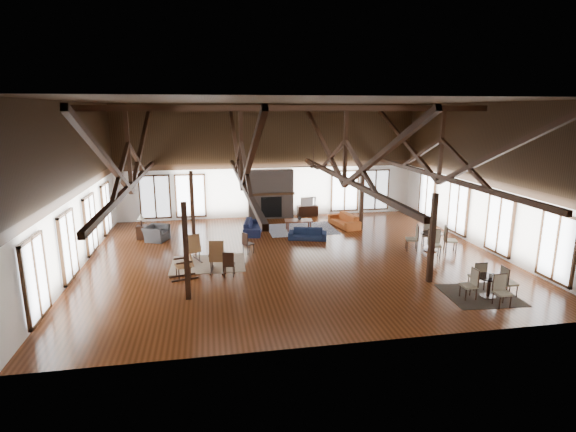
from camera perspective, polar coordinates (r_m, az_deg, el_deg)
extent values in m
plane|color=#602C14|center=(18.00, 0.77, -5.11)|extent=(16.00, 16.00, 0.00)
cube|color=black|center=(17.07, 0.83, 14.36)|extent=(16.00, 14.00, 0.02)
cube|color=white|center=(24.13, -2.39, 6.92)|extent=(16.00, 0.02, 6.00)
cube|color=white|center=(10.63, 8.00, -1.48)|extent=(16.00, 0.02, 6.00)
cube|color=white|center=(17.62, -25.71, 3.22)|extent=(0.02, 14.00, 6.00)
cube|color=white|center=(20.37, 23.56, 4.63)|extent=(0.02, 14.00, 6.00)
cube|color=black|center=(17.07, 0.83, 13.53)|extent=(15.60, 0.18, 0.22)
cube|color=black|center=(17.18, -19.29, 3.74)|extent=(0.16, 13.70, 0.18)
cube|color=black|center=(17.03, -19.64, 8.22)|extent=(0.14, 0.14, 2.70)
cube|color=black|center=(20.49, -18.07, 8.72)|extent=(0.15, 7.07, 3.12)
cube|color=black|center=(13.61, -21.90, 6.40)|extent=(0.15, 7.07, 3.12)
cube|color=black|center=(17.01, -5.85, 4.33)|extent=(0.16, 13.70, 0.18)
cube|color=black|center=(16.85, -5.95, 8.86)|extent=(0.14, 0.14, 2.70)
cube|color=black|center=(20.34, -6.71, 9.25)|extent=(0.15, 7.07, 3.12)
cube|color=black|center=(13.39, -4.79, 7.21)|extent=(0.15, 7.07, 3.12)
cube|color=black|center=(17.76, 7.17, 4.67)|extent=(0.16, 13.70, 0.18)
cube|color=black|center=(17.61, 7.30, 9.02)|extent=(0.14, 0.14, 2.70)
cube|color=black|center=(20.98, 4.41, 9.42)|extent=(0.15, 7.07, 3.12)
cube|color=black|center=(14.33, 11.48, 7.39)|extent=(0.15, 7.07, 3.12)
cube|color=black|center=(19.33, 18.61, 4.78)|extent=(0.16, 13.70, 0.18)
cube|color=black|center=(19.19, 18.91, 8.77)|extent=(0.14, 0.14, 2.70)
cube|color=black|center=(22.32, 14.53, 9.28)|extent=(0.15, 7.07, 3.12)
cube|color=black|center=(16.23, 24.84, 7.10)|extent=(0.15, 7.07, 3.12)
cube|color=black|center=(13.92, -12.81, -4.44)|extent=(0.16, 0.16, 3.05)
cube|color=black|center=(15.68, 17.84, -2.74)|extent=(0.16, 0.16, 3.05)
cube|color=black|center=(20.70, -12.04, 1.42)|extent=(0.16, 0.16, 3.05)
cube|color=black|center=(21.92, 9.35, 2.20)|extent=(0.16, 0.16, 3.05)
cube|color=#6A5A51|center=(24.07, -2.24, 2.81)|extent=(2.40, 0.62, 2.60)
cube|color=black|center=(23.88, -2.12, 1.14)|extent=(1.10, 0.06, 1.10)
cube|color=black|center=(23.78, -2.15, 2.81)|extent=(2.50, 0.20, 0.12)
cylinder|color=black|center=(16.28, 3.23, 7.52)|extent=(0.04, 0.04, 0.70)
cylinder|color=black|center=(16.32, 3.22, 6.30)|extent=(0.20, 0.20, 0.10)
cube|color=black|center=(16.43, 4.75, 6.32)|extent=(0.70, 0.12, 0.02)
cube|color=black|center=(16.76, 2.86, 6.49)|extent=(0.12, 0.70, 0.02)
cube|color=black|center=(16.22, 1.66, 6.27)|extent=(0.70, 0.12, 0.02)
cube|color=black|center=(15.89, 3.59, 6.10)|extent=(0.12, 0.70, 0.02)
imported|color=#16213E|center=(20.21, 2.51, -2.30)|extent=(1.82, 1.10, 0.50)
imported|color=#141938|center=(21.36, -4.43, -1.33)|extent=(2.15, 1.16, 0.60)
imported|color=#C05B25|center=(22.63, 7.14, -0.54)|extent=(2.20, 1.16, 0.61)
cube|color=#5B2D1B|center=(21.70, 1.35, -0.58)|extent=(1.37, 0.78, 0.06)
cube|color=#5B2D1B|center=(21.45, 0.01, -1.44)|extent=(0.06, 0.06, 0.44)
cube|color=#5B2D1B|center=(21.86, -0.19, -1.15)|extent=(0.06, 0.06, 0.44)
cube|color=#5B2D1B|center=(21.67, 2.89, -1.30)|extent=(0.06, 0.06, 0.44)
cube|color=#5B2D1B|center=(22.08, 2.64, -1.02)|extent=(0.06, 0.06, 0.44)
imported|color=#B2B2B2|center=(21.72, 1.46, -0.22)|extent=(0.21, 0.21, 0.20)
imported|color=#343437|center=(20.84, -16.39, -2.12)|extent=(1.28, 1.21, 0.67)
cube|color=black|center=(21.35, -18.05, -1.96)|extent=(0.45, 0.45, 0.60)
cylinder|color=black|center=(21.24, -18.15, -0.71)|extent=(0.08, 0.08, 0.36)
cone|color=beige|center=(21.18, -18.19, -0.09)|extent=(0.32, 0.32, 0.26)
cube|color=brown|center=(17.65, -12.05, -4.33)|extent=(0.63, 0.62, 0.05)
cube|color=brown|center=(17.35, -11.84, -3.47)|extent=(0.52, 0.36, 0.70)
cube|color=black|center=(17.71, -12.60, -5.66)|extent=(0.38, 0.82, 0.05)
cube|color=black|center=(17.84, -11.38, -5.46)|extent=(0.38, 0.82, 0.05)
cube|color=brown|center=(16.44, -8.95, -5.41)|extent=(0.58, 0.56, 0.05)
cube|color=brown|center=(16.11, -9.09, -4.47)|extent=(0.54, 0.27, 0.75)
cube|color=black|center=(16.61, -9.64, -6.81)|extent=(0.18, 0.92, 0.05)
cube|color=black|center=(16.56, -8.14, -6.81)|extent=(0.18, 0.92, 0.05)
cube|color=brown|center=(15.98, -13.19, -6.17)|extent=(0.61, 0.63, 0.05)
cube|color=brown|center=(15.92, -12.42, -4.86)|extent=(0.33, 0.55, 0.75)
cube|color=black|center=(15.93, -12.94, -7.86)|extent=(0.90, 0.29, 0.05)
cube|color=black|center=(16.33, -13.28, -7.35)|extent=(0.90, 0.29, 0.05)
cube|color=black|center=(18.28, -5.06, -3.54)|extent=(0.52, 0.52, 0.04)
cube|color=black|center=(18.11, -5.50, -2.92)|extent=(0.23, 0.34, 0.49)
cylinder|color=black|center=(18.34, -5.05, -4.14)|extent=(0.03, 0.03, 0.40)
cube|color=black|center=(15.94, -7.48, -6.13)|extent=(0.45, 0.45, 0.05)
cube|color=black|center=(15.69, -7.59, -5.49)|extent=(0.39, 0.11, 0.51)
cylinder|color=black|center=(16.01, -7.46, -6.83)|extent=(0.03, 0.03, 0.41)
cylinder|color=black|center=(15.31, 24.25, -7.09)|extent=(0.78, 0.78, 0.04)
cylinder|color=black|center=(15.42, 24.14, -8.21)|extent=(0.10, 0.10, 0.64)
cylinder|color=black|center=(15.53, 24.02, -9.31)|extent=(0.47, 0.47, 0.04)
cylinder|color=black|center=(19.34, 17.77, -2.12)|extent=(0.88, 0.88, 0.04)
cylinder|color=black|center=(19.43, 17.70, -3.16)|extent=(0.10, 0.10, 0.73)
cylinder|color=black|center=(19.54, 17.62, -4.19)|extent=(0.53, 0.53, 0.04)
imported|color=#B2B2B2|center=(15.21, 24.35, -6.94)|extent=(0.14, 0.14, 0.10)
imported|color=#B2B2B2|center=(19.30, 18.15, -1.97)|extent=(0.14, 0.14, 0.10)
cube|color=black|center=(24.70, 2.49, 0.67)|extent=(1.11, 0.42, 0.56)
imported|color=#B2B2B2|center=(24.59, 2.53, 1.88)|extent=(0.88, 0.23, 0.50)
cube|color=tan|center=(17.39, -10.12, -5.98)|extent=(2.80, 2.23, 0.01)
cube|color=#1B224C|center=(21.96, 1.73, -1.68)|extent=(3.30, 2.50, 0.01)
cube|color=black|center=(15.59, 23.21, -9.21)|extent=(2.30, 2.11, 0.01)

